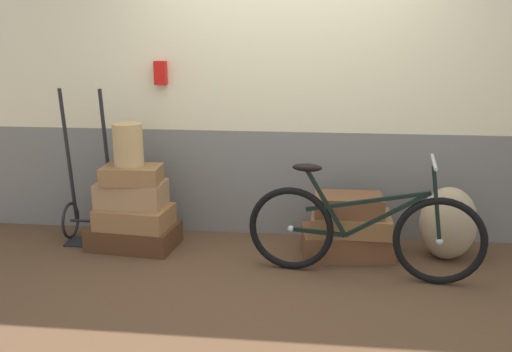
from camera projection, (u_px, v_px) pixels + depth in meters
ground at (280, 272)px, 4.27m from camera, size 8.48×5.20×0.06m
station_building at (290, 75)px, 4.73m from camera, size 6.48×0.74×2.83m
suitcase_0 at (134, 236)px, 4.68m from camera, size 0.75×0.52×0.19m
suitcase_1 at (135, 217)px, 4.62m from camera, size 0.63×0.46×0.17m
suitcase_2 at (132, 194)px, 4.60m from camera, size 0.56×0.36×0.21m
suitcase_3 at (132, 175)px, 4.53m from camera, size 0.49×0.32×0.14m
suitcase_4 at (347, 243)px, 4.50m from camera, size 0.75×0.51×0.21m
suitcase_5 at (351, 223)px, 4.44m from camera, size 0.64×0.44×0.15m
suitcase_6 at (348, 205)px, 4.38m from camera, size 0.54×0.35×0.16m
wicker_basket at (128, 145)px, 4.48m from camera, size 0.24×0.24×0.35m
luggage_trolley at (91, 208)px, 4.80m from camera, size 0.43×0.38×1.33m
burlap_sack at (448, 223)px, 4.39m from camera, size 0.45×0.38×0.59m
bicycle at (362, 231)px, 4.04m from camera, size 1.72×0.46×0.91m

